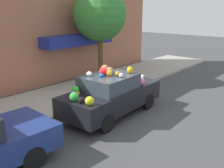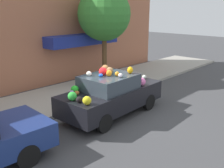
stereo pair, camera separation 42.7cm
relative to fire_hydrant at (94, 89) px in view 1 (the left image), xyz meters
The scene contains 6 objects.
ground_plane 1.68m from the fire_hydrant, 114.24° to the right, with size 60.00×60.00×0.00m, color #424244.
sidewalk_curb 1.45m from the fire_hydrant, 118.36° to the left, with size 24.00×3.20×0.13m.
building_facade 4.27m from the fire_hydrant, 98.39° to the left, with size 18.00×1.20×5.99m.
street_tree 4.21m from the fire_hydrant, 37.68° to the left, with size 2.66×2.66×4.68m.
fire_hydrant is the anchor object (origin of this frame).
art_car 1.74m from the fire_hydrant, 114.41° to the right, with size 4.16×1.85×1.80m.
Camera 1 is at (-6.82, -5.92, 3.75)m, focal length 42.00 mm.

